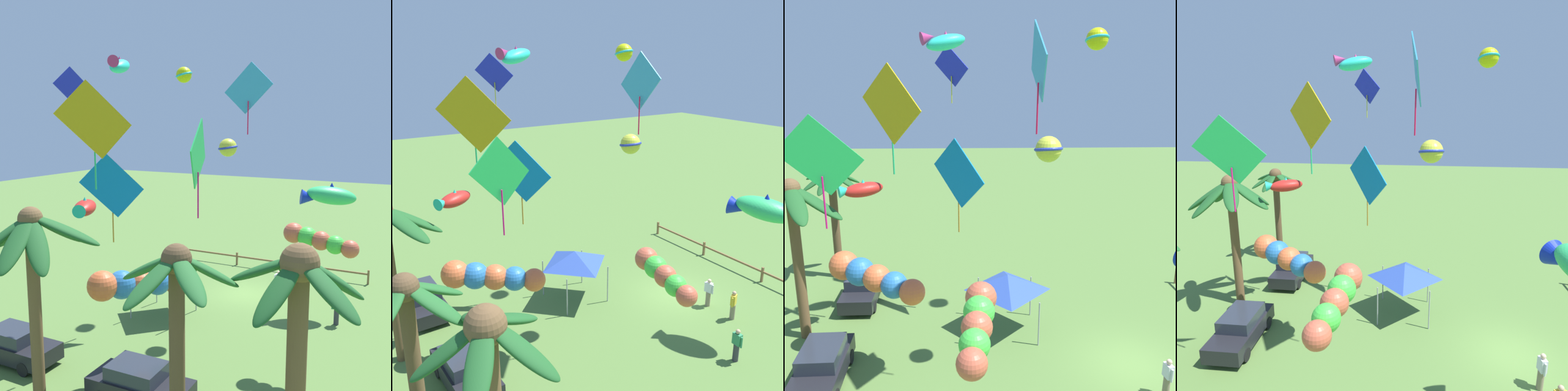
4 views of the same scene
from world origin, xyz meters
The scene contains 22 objects.
ground_plane centered at (0.00, 0.00, 0.00)m, with size 120.00×120.00×0.00m, color #567A38.
palm_tree_0 centered at (-6.86, 13.67, 5.18)m, with size 4.27×4.13×7.17m.
palm_tree_3 centered at (-3.71, 14.93, 5.22)m, with size 3.78×3.96×7.06m.
rail_fence centered at (0.50, -5.35, 0.61)m, with size 13.94×0.12×0.95m.
parked_car_0 centered at (-0.68, 12.49, 0.75)m, with size 3.95×1.83×1.51m.
parked_car_1 centered at (5.91, 12.41, 0.75)m, with size 3.93×1.79×1.51m.
spectator_0 centered at (-1.88, -0.59, 0.81)m, with size 0.54×0.29×1.59m.
spectator_1 centered at (-5.82, 1.95, 0.81)m, with size 0.55×0.26×1.59m.
spectator_2 centered at (-3.49, -0.64, 0.81)m, with size 0.36×0.51×1.59m.
festival_tent centered at (2.83, 4.96, 2.47)m, with size 2.86×2.86×2.85m.
kite_ball_0 centered at (3.55, 1.30, 13.17)m, with size 1.28×1.29×0.92m.
kite_diamond_1 centered at (-1.74, 4.57, 11.98)m, with size 2.44×0.41×3.38m.
kite_diamond_2 centered at (3.17, 9.96, 10.47)m, with size 2.02×2.76×4.69m.
kite_tube_3 centered at (-5.72, 6.56, 5.55)m, with size 3.22×1.09×1.17m.
kite_diamond_4 centered at (6.45, 7.51, 12.13)m, with size 1.13×1.67×2.76m.
kite_tube_5 centered at (0.72, 10.64, 3.84)m, with size 2.67×4.11×1.59m.
kite_diamond_6 centered at (-2.47, 11.20, 9.24)m, with size 0.75×2.48×3.56m.
kite_fish_7 centered at (2.68, 11.33, 6.97)m, with size 1.55×2.02×0.81m.
kite_ball_8 centered at (-0.43, 3.92, 9.16)m, with size 1.28×1.28×0.92m.
kite_fish_9 centered at (-4.65, -0.40, 6.40)m, with size 3.32×2.31×1.39m.
kite_diamond_10 centered at (4.43, 7.20, 7.22)m, with size 2.25×2.40×4.52m.
kite_fish_11 centered at (3.44, 7.72, 13.04)m, with size 1.43×2.11×0.97m.
Camera 2 is at (-16.70, 17.15, 13.17)m, focal length 42.37 mm.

